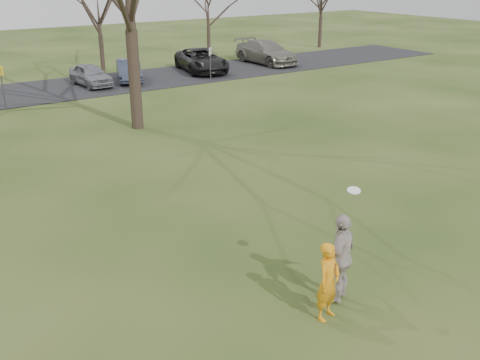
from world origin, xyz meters
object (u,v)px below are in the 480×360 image
object	(u,v)px
player_defender	(328,282)
car_4	(91,75)
catching_play	(341,257)
car_7	(266,52)
car_5	(129,70)
car_6	(201,60)

from	to	relation	value
player_defender	car_4	xyz separation A→B (m)	(4.19, 25.04, -0.16)
car_4	catching_play	world-z (taller)	catching_play
car_7	catching_play	distance (m)	30.49
car_5	catching_play	world-z (taller)	catching_play
car_6	catching_play	bearing A→B (deg)	-102.17
player_defender	car_7	size ratio (longest dim) A/B	0.30
catching_play	car_7	bearing A→B (deg)	56.31
car_4	car_5	size ratio (longest dim) A/B	0.95
car_5	catching_play	size ratio (longest dim) A/B	1.59
car_5	car_7	size ratio (longest dim) A/B	0.71
player_defender	car_5	bearing A→B (deg)	58.56
car_7	player_defender	bearing A→B (deg)	-126.46
player_defender	car_7	bearing A→B (deg)	39.00
car_5	player_defender	bearing A→B (deg)	-85.61
car_5	car_7	bearing A→B (deg)	22.32
car_6	catching_play	world-z (taller)	catching_play
car_4	car_5	xyz separation A→B (m)	(2.44, 0.05, 0.01)
car_4	car_6	xyz separation A→B (m)	(7.79, 0.39, 0.11)
car_6	car_7	xyz separation A→B (m)	(5.58, 0.25, 0.05)
car_6	catching_play	xyz separation A→B (m)	(-11.33, -25.12, 0.25)
player_defender	car_5	distance (m)	25.94
catching_play	car_5	bearing A→B (deg)	76.43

